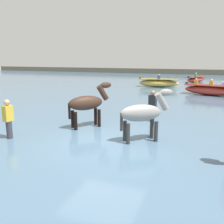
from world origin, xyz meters
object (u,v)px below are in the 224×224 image
boat_distant_west (159,83)px  person_onlooker_right (9,121)px  horse_lead_dark_bay (88,104)px  horse_trailing_grey (143,114)px  boat_near_port (211,90)px  boat_mid_channel (196,79)px  person_onlooker_left (152,108)px

boat_distant_west → person_onlooker_right: (-2.00, -17.28, 0.22)m
horse_lead_dark_bay → boat_distant_west: bearing=89.6°
horse_trailing_grey → boat_distant_west: 16.09m
boat_near_port → person_onlooker_right: size_ratio=2.51×
boat_mid_channel → person_onlooker_left: person_onlooker_left is taller
horse_trailing_grey → boat_mid_channel: horse_trailing_grey is taller
horse_trailing_grey → person_onlooker_left: 2.72m
person_onlooker_right → person_onlooker_left: bearing=44.6°
boat_mid_channel → boat_near_port: bearing=-81.5°
horse_lead_dark_bay → boat_near_port: 12.07m
horse_lead_dark_bay → person_onlooker_left: 2.90m
horse_trailing_grey → person_onlooker_left: size_ratio=1.23×
horse_lead_dark_bay → horse_trailing_grey: 2.62m
horse_trailing_grey → boat_distant_west: size_ratio=0.52×
boat_distant_west → boat_near_port: size_ratio=0.94×
horse_trailing_grey → boat_distant_west: horse_trailing_grey is taller
person_onlooker_left → horse_trailing_grey: bearing=-84.9°
horse_trailing_grey → boat_mid_channel: size_ratio=0.65×
horse_trailing_grey → boat_mid_channel: 22.17m
horse_trailing_grey → person_onlooker_right: 4.59m
boat_near_port → person_onlooker_left: person_onlooker_left is taller
horse_trailing_grey → boat_near_port: size_ratio=0.49×
boat_distant_west → horse_trailing_grey: bearing=-81.5°
horse_lead_dark_bay → person_onlooker_left: horse_lead_dark_bay is taller
person_onlooker_left → boat_distant_west: bearing=99.2°
boat_mid_channel → person_onlooker_left: size_ratio=1.87×
horse_lead_dark_bay → person_onlooker_left: size_ratio=1.25×
person_onlooker_left → boat_near_port: bearing=74.8°
boat_mid_channel → horse_trailing_grey: bearing=-91.9°
boat_near_port → person_onlooker_left: (-2.51, -9.27, 0.22)m
boat_mid_channel → person_onlooker_left: bearing=-92.9°
horse_lead_dark_bay → boat_distant_west: size_ratio=0.53×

